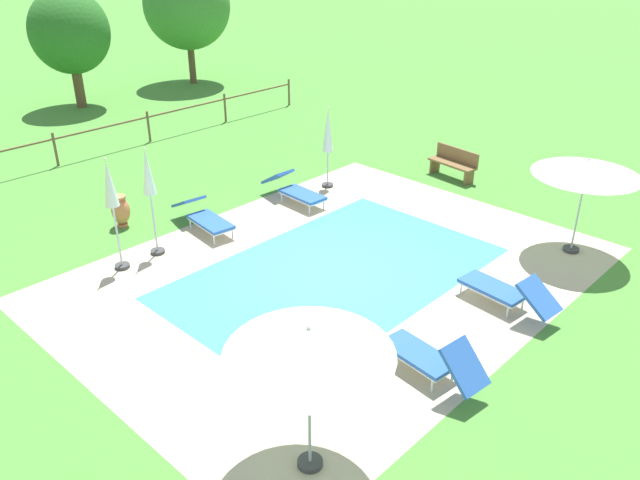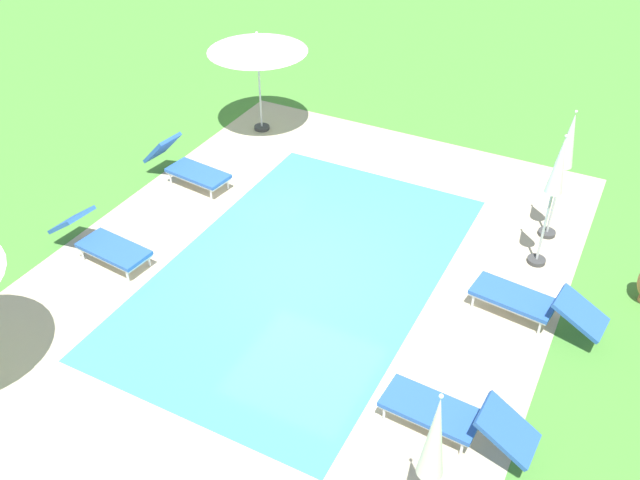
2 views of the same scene
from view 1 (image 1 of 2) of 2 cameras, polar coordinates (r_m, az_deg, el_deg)
ground_plane at (r=13.74m, az=1.32°, el=-2.97°), size 160.00×160.00×0.00m
pool_deck_paving at (r=13.74m, az=1.32°, el=-2.96°), size 11.11×8.42×0.01m
swimming_pool_water at (r=13.74m, az=1.32°, el=-2.95°), size 7.09×4.41×0.01m
pool_coping_rim at (r=13.74m, az=1.32°, el=-2.94°), size 7.57×4.89×0.01m
sun_lounger_north_near_steps at (r=17.06m, az=-2.25°, el=4.53°), size 0.72×2.07×0.78m
sun_lounger_north_mid at (r=10.78m, az=9.87°, el=-10.34°), size 0.82×1.98×0.93m
sun_lounger_north_far at (r=15.76m, az=-10.32°, el=2.11°), size 0.84×2.13×0.71m
sun_lounger_north_end at (r=12.90m, az=16.23°, el=-4.39°), size 0.79×2.06×0.82m
patio_umbrella_open_foreground at (r=8.07m, az=-1.00°, el=-9.10°), size 2.22×2.22×2.34m
patio_umbrella_open_by_bench at (r=14.96m, az=22.75°, el=5.96°), size 2.31×2.31×2.24m
patio_umbrella_closed_row_west at (r=14.29m, az=-15.05°, el=5.11°), size 0.32×0.32×2.52m
patio_umbrella_closed_row_mid_west at (r=13.85m, az=-18.20°, el=4.09°), size 0.32×0.32×2.53m
patio_umbrella_closed_row_centre at (r=17.70m, az=0.71°, el=9.39°), size 0.32×0.32×2.30m
wooden_bench_lawn_side at (r=19.11m, az=11.86°, el=6.80°), size 0.62×1.54×0.87m
terracotta_urn_near_fence at (r=16.37m, az=-17.38°, el=2.55°), size 0.45×0.45×0.81m
perimeter_fence at (r=21.17m, az=-22.64°, el=7.90°), size 19.85×0.08×1.05m
tree_west_mid at (r=27.50m, az=-21.46°, el=16.90°), size 3.04×3.04×4.53m
tree_centre at (r=30.43m, az=-11.81°, el=19.83°), size 3.79×3.79×5.31m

